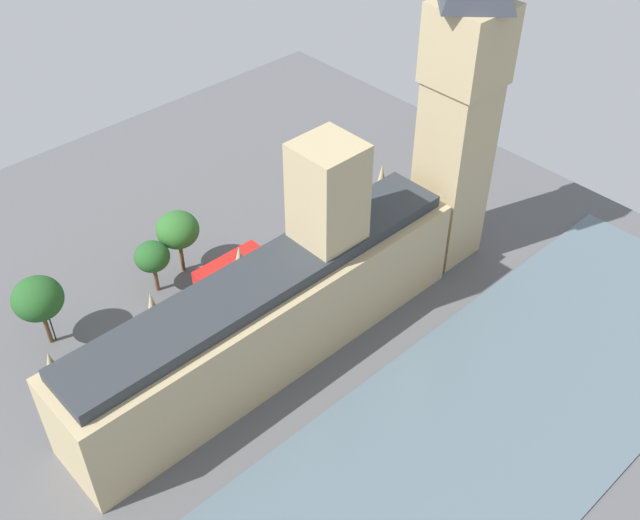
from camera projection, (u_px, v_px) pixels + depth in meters
The scene contains 15 objects.
ground_plane at pixel (261, 347), 98.36m from camera, with size 125.19×125.19×0.00m, color #565659.
river_thames at pixel (422, 482), 82.77m from camera, with size 28.58×112.67×0.25m, color slate.
parliament_building at pixel (277, 305), 92.93m from camera, with size 10.81×55.19×27.20m.
clock_tower at pixel (464, 78), 95.91m from camera, with size 8.96×8.96×53.77m.
car_silver_by_river_gate at pixel (298, 249), 112.28m from camera, with size 1.84×4.54×1.74m.
double_decker_bus_far_end at pixel (229, 271), 105.77m from camera, with size 2.65×10.50×4.75m.
car_white_leading at pixel (129, 343), 97.63m from camera, with size 1.92×4.84×1.74m.
car_dark_green_midblock at pixel (75, 364), 94.93m from camera, with size 2.25×4.71×1.74m.
pedestrian_trailing at pixel (313, 268), 109.33m from camera, with size 0.50×0.60×1.49m.
pedestrian_corner at pixel (281, 293), 105.17m from camera, with size 0.72×0.67×1.72m.
pedestrian_opposite_hall at pixel (262, 304), 103.49m from camera, with size 0.61×0.67×1.62m.
plane_tree_kerbside at pixel (178, 230), 105.36m from camera, with size 6.04×6.04×9.90m.
plane_tree_near_tower at pixel (152, 257), 102.91m from camera, with size 4.87×4.87×8.13m.
plane_tree_under_trees at pixel (38, 299), 94.23m from camera, with size 6.43×6.43×10.36m.
street_lamp_slot_10 at pixel (49, 317), 96.74m from camera, with size 0.56×0.56×5.85m.
Camera 1 is at (-54.92, 40.62, 72.08)m, focal length 42.62 mm.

